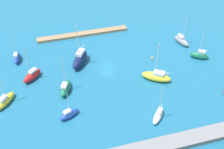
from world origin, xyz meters
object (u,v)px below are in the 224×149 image
object	(u,v)px
sailboat_red_far_north	(32,76)
sailboat_green_off_beacon	(200,55)
pier_dock	(83,34)
sailboat_gray_far_south	(181,41)
mooring_buoy_yellow	(152,58)
sailboat_blue_center_basin	(17,57)
sailboat_green_inner_mooring	(65,88)
sailboat_white_mid_basin	(158,115)
sailboat_blue_lone_south	(69,114)
sailboat_yellow_west_end	(156,76)
sailboat_yellow_along_channel	(5,100)
sailboat_navy_east_end	(80,59)

from	to	relation	value
sailboat_red_far_north	sailboat_green_off_beacon	distance (m)	43.96
pier_dock	sailboat_gray_far_south	size ratio (longest dim) A/B	2.76
sailboat_red_far_north	pier_dock	bearing A→B (deg)	-176.20
mooring_buoy_yellow	sailboat_blue_center_basin	bearing A→B (deg)	-14.11
sailboat_green_inner_mooring	sailboat_blue_center_basin	xyz separation A→B (m)	(10.80, -15.01, -0.06)
sailboat_gray_far_south	sailboat_white_mid_basin	distance (m)	29.29
sailboat_blue_lone_south	pier_dock	bearing A→B (deg)	49.98
sailboat_blue_center_basin	sailboat_green_off_beacon	distance (m)	48.84
sailboat_green_inner_mooring	sailboat_white_mid_basin	world-z (taller)	sailboat_white_mid_basin
sailboat_green_off_beacon	sailboat_yellow_west_end	world-z (taller)	sailboat_yellow_west_end
sailboat_white_mid_basin	mooring_buoy_yellow	xyz separation A→B (m)	(-6.26, -19.51, -0.55)
sailboat_green_off_beacon	sailboat_yellow_along_channel	bearing A→B (deg)	35.20
sailboat_navy_east_end	mooring_buoy_yellow	bearing A→B (deg)	115.01
sailboat_gray_far_south	sailboat_yellow_west_end	xyz separation A→B (m)	(12.75, 12.54, 0.11)
sailboat_blue_center_basin	sailboat_white_mid_basin	size ratio (longest dim) A/B	0.76
pier_dock	sailboat_blue_center_basin	size ratio (longest dim) A/B	3.71
pier_dock	sailboat_red_far_north	xyz separation A→B (m)	(15.64, 15.96, 0.76)
pier_dock	sailboat_yellow_along_channel	bearing A→B (deg)	46.04
pier_dock	sailboat_green_inner_mooring	distance (m)	23.93
sailboat_yellow_along_channel	sailboat_green_off_beacon	xyz separation A→B (m)	(-50.17, -3.48, 0.07)
sailboat_green_inner_mooring	sailboat_red_far_north	size ratio (longest dim) A/B	0.98
mooring_buoy_yellow	sailboat_yellow_west_end	bearing A→B (deg)	75.21
sailboat_yellow_along_channel	sailboat_gray_far_south	world-z (taller)	sailboat_yellow_along_channel
sailboat_yellow_along_channel	mooring_buoy_yellow	size ratio (longest dim) A/B	17.85
sailboat_green_inner_mooring	sailboat_green_off_beacon	distance (m)	36.69
sailboat_yellow_along_channel	sailboat_yellow_west_end	world-z (taller)	sailboat_yellow_along_channel
sailboat_yellow_west_end	mooring_buoy_yellow	xyz separation A→B (m)	(-2.14, -8.11, -0.86)
sailboat_green_off_beacon	sailboat_blue_lone_south	size ratio (longest dim) A/B	1.15
sailboat_blue_center_basin	sailboat_gray_far_south	size ratio (longest dim) A/B	0.74
mooring_buoy_yellow	sailboat_red_far_north	bearing A→B (deg)	-0.45
pier_dock	sailboat_gray_far_south	distance (m)	29.03
sailboat_blue_center_basin	sailboat_blue_lone_south	bearing A→B (deg)	-149.88
sailboat_red_far_north	sailboat_green_inner_mooring	bearing A→B (deg)	96.67
sailboat_blue_center_basin	sailboat_yellow_west_end	distance (m)	37.03
sailboat_yellow_along_channel	sailboat_gray_far_south	bearing A→B (deg)	-40.20
sailboat_blue_lone_south	sailboat_yellow_west_end	distance (m)	23.34
sailboat_yellow_along_channel	sailboat_green_off_beacon	bearing A→B (deg)	-49.02
sailboat_blue_center_basin	sailboat_red_far_north	distance (m)	9.27
pier_dock	sailboat_yellow_along_channel	size ratio (longest dim) A/B	2.46
sailboat_yellow_along_channel	sailboat_red_far_north	bearing A→B (deg)	-5.86
sailboat_green_inner_mooring	sailboat_blue_center_basin	distance (m)	18.50
sailboat_yellow_along_channel	sailboat_yellow_west_end	bearing A→B (deg)	-55.44
sailboat_red_far_north	sailboat_yellow_west_end	distance (m)	30.58
sailboat_blue_center_basin	sailboat_gray_far_south	world-z (taller)	sailboat_gray_far_south
sailboat_gray_far_south	sailboat_blue_lone_south	bearing A→B (deg)	-80.51
sailboat_gray_far_south	sailboat_blue_lone_south	distance (m)	39.91
sailboat_gray_far_south	sailboat_yellow_west_end	world-z (taller)	sailboat_yellow_west_end
sailboat_gray_far_south	sailboat_green_off_beacon	size ratio (longest dim) A/B	1.21
mooring_buoy_yellow	sailboat_yellow_along_channel	bearing A→B (deg)	9.85
sailboat_white_mid_basin	sailboat_yellow_west_end	world-z (taller)	sailboat_yellow_west_end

